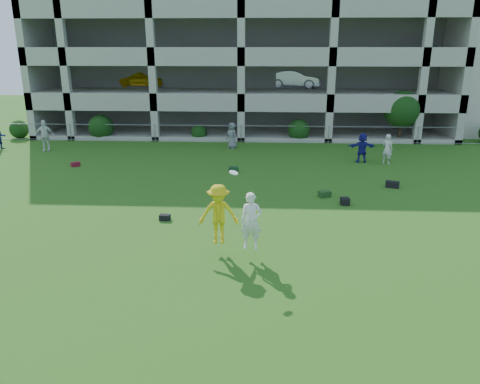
# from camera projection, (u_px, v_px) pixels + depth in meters

# --- Properties ---
(ground) EXTENTS (100.00, 100.00, 0.00)m
(ground) POSITION_uv_depth(u_px,v_px,m) (210.00, 265.00, 14.27)
(ground) COLOR #235114
(ground) RESTS_ON ground
(bystander_b) EXTENTS (1.23, 0.73, 1.96)m
(bystander_b) POSITION_uv_depth(u_px,v_px,m) (45.00, 135.00, 29.49)
(bystander_b) COLOR silver
(bystander_b) RESTS_ON ground
(bystander_c) EXTENTS (0.96, 0.95, 1.68)m
(bystander_c) POSITION_uv_depth(u_px,v_px,m) (232.00, 135.00, 30.24)
(bystander_c) COLOR slate
(bystander_c) RESTS_ON ground
(bystander_d) EXTENTS (1.59, 0.59, 1.68)m
(bystander_d) POSITION_uv_depth(u_px,v_px,m) (362.00, 148.00, 26.60)
(bystander_d) COLOR navy
(bystander_d) RESTS_ON ground
(bystander_e) EXTENTS (0.74, 0.71, 1.70)m
(bystander_e) POSITION_uv_depth(u_px,v_px,m) (387.00, 149.00, 26.25)
(bystander_e) COLOR silver
(bystander_e) RESTS_ON ground
(bag_black_b) EXTENTS (0.42, 0.28, 0.22)m
(bag_black_b) POSITION_uv_depth(u_px,v_px,m) (165.00, 217.00, 17.89)
(bag_black_b) COLOR black
(bag_black_b) RESTS_ON ground
(bag_green_c) EXTENTS (0.60, 0.52, 0.26)m
(bag_green_c) POSITION_uv_depth(u_px,v_px,m) (325.00, 194.00, 20.65)
(bag_green_c) COLOR #183B15
(bag_green_c) RESTS_ON ground
(crate_d) EXTENTS (0.38, 0.38, 0.30)m
(crate_d) POSITION_uv_depth(u_px,v_px,m) (345.00, 201.00, 19.61)
(crate_d) COLOR black
(crate_d) RESTS_ON ground
(bag_black_e) EXTENTS (0.67, 0.50, 0.30)m
(bag_black_e) POSITION_uv_depth(u_px,v_px,m) (392.00, 184.00, 22.00)
(bag_black_e) COLOR black
(bag_black_e) RESTS_ON ground
(bag_red_f) EXTENTS (0.52, 0.51, 0.24)m
(bag_red_f) POSITION_uv_depth(u_px,v_px,m) (75.00, 164.00, 25.86)
(bag_red_f) COLOR maroon
(bag_red_f) RESTS_ON ground
(bag_green_g) EXTENTS (0.51, 0.31, 0.25)m
(bag_green_g) POSITION_uv_depth(u_px,v_px,m) (234.00, 169.00, 24.82)
(bag_green_g) COLOR #12331D
(bag_green_g) RESTS_ON ground
(frisbee_contest) EXTENTS (2.01, 0.93, 2.50)m
(frisbee_contest) POSITION_uv_depth(u_px,v_px,m) (226.00, 216.00, 14.60)
(frisbee_contest) COLOR gold
(frisbee_contest) RESTS_ON ground
(parking_garage) EXTENTS (30.00, 14.00, 12.00)m
(parking_garage) POSITION_uv_depth(u_px,v_px,m) (246.00, 50.00, 38.87)
(parking_garage) COLOR #9E998C
(parking_garage) RESTS_ON ground
(fence) EXTENTS (36.06, 0.06, 1.20)m
(fence) POSITION_uv_depth(u_px,v_px,m) (241.00, 133.00, 32.20)
(fence) COLOR gray
(fence) RESTS_ON ground
(shrub_row) EXTENTS (34.38, 2.52, 3.50)m
(shrub_row) POSITION_uv_depth(u_px,v_px,m) (308.00, 119.00, 32.37)
(shrub_row) COLOR #163D11
(shrub_row) RESTS_ON ground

